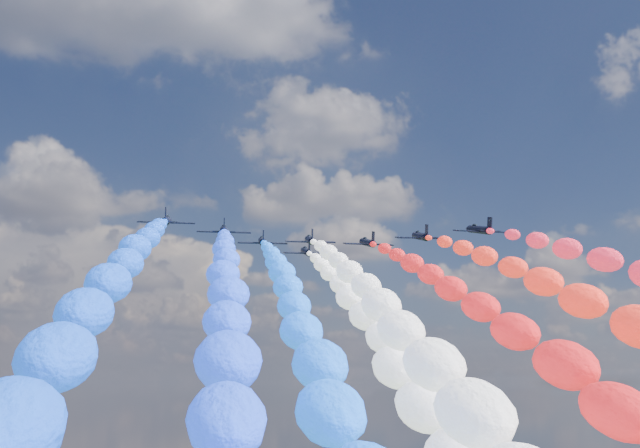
{
  "coord_description": "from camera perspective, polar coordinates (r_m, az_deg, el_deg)",
  "views": [
    {
      "loc": [
        -18.72,
        -133.29,
        82.15
      ],
      "look_at": [
        0.0,
        4.0,
        111.34
      ],
      "focal_mm": 42.35,
      "sensor_mm": 36.0,
      "label": 1
    }
  ],
  "objects": [
    {
      "name": "jet_2",
      "position": [
        148.64,
        -4.38,
        -1.32
      ],
      "size": [
        10.01,
        13.51,
        5.8
      ],
      "primitive_type": null,
      "rotation": [
        0.24,
        0.0,
        -0.03
      ],
      "color": "black"
    },
    {
      "name": "jet_6",
      "position": [
        144.29,
        7.62,
        -0.93
      ],
      "size": [
        10.03,
        13.53,
        5.8
      ],
      "primitive_type": null,
      "rotation": [
        0.24,
        0.0,
        -0.03
      ],
      "color": "black"
    },
    {
      "name": "trail_3",
      "position": [
        77.83,
        5.37,
        -8.57
      ],
      "size": [
        5.66,
        130.32,
        48.6
      ],
      "primitive_type": null,
      "color": "white"
    },
    {
      "name": "jet_0",
      "position": [
        131.95,
        -11.52,
        0.24
      ],
      "size": [
        10.02,
        13.52,
        5.8
      ],
      "primitive_type": null,
      "rotation": [
        0.24,
        0.0,
        0.03
      ],
      "color": "black"
    },
    {
      "name": "trail_5",
      "position": [
        82.19,
        13.22,
        -8.49
      ],
      "size": [
        5.66,
        130.32,
        48.6
      ],
      "primitive_type": null,
      "color": "red"
    },
    {
      "name": "trail_0",
      "position": [
        61.96,
        -16.25,
        -7.31
      ],
      "size": [
        5.66,
        130.32,
        48.6
      ],
      "primitive_type": null,
      "color": "blue"
    },
    {
      "name": "jet_7",
      "position": [
        139.92,
        11.96,
        -0.43
      ],
      "size": [
        10.38,
        13.78,
        5.8
      ],
      "primitive_type": null,
      "rotation": [
        0.24,
        0.0,
        0.06
      ],
      "color": "black"
    },
    {
      "name": "trail_6",
      "position": [
        78.74,
        21.25,
        -7.87
      ],
      "size": [
        5.66,
        130.32,
        48.6
      ],
      "primitive_type": null,
      "color": "#FB2B1D"
    },
    {
      "name": "jet_1",
      "position": [
        138.55,
        -7.28,
        -0.48
      ],
      "size": [
        9.66,
        13.26,
        5.8
      ],
      "primitive_type": null,
      "rotation": [
        0.24,
        0.0,
        0.0
      ],
      "color": "black"
    },
    {
      "name": "trail_2",
      "position": [
        78.8,
        -1.62,
        -8.66
      ],
      "size": [
        5.66,
        130.32,
        48.6
      ],
      "primitive_type": null,
      "color": "#145FFB"
    },
    {
      "name": "jet_5",
      "position": [
        149.77,
        3.62,
        -1.41
      ],
      "size": [
        10.17,
        13.63,
        5.8
      ],
      "primitive_type": null,
      "rotation": [
        0.24,
        0.0,
        0.04
      ],
      "color": "black"
    },
    {
      "name": "jet_4",
      "position": [
        159.83,
        -1.04,
        -2.1
      ],
      "size": [
        9.83,
        13.39,
        5.8
      ],
      "primitive_type": null,
      "rotation": [
        0.24,
        0.0,
        0.01
      ],
      "color": "black"
    },
    {
      "name": "trail_1",
      "position": [
        68.33,
        -7.14,
        -8.08
      ],
      "size": [
        5.66,
        130.32,
        48.6
      ],
      "primitive_type": null,
      "color": "blue"
    },
    {
      "name": "trail_4",
      "position": [
        90.75,
        4.0,
        -9.06
      ],
      "size": [
        5.66,
        130.32,
        48.6
      ],
      "primitive_type": null,
      "color": "white"
    },
    {
      "name": "jet_3",
      "position": [
        146.97,
        -0.76,
        -1.23
      ],
      "size": [
        10.09,
        13.57,
        5.8
      ],
      "primitive_type": null,
      "rotation": [
        0.24,
        0.0,
        -0.03
      ],
      "color": "black"
    }
  ]
}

